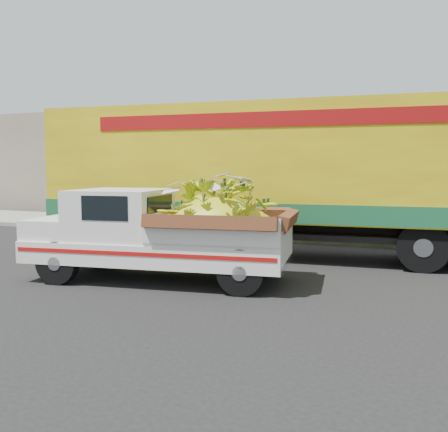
% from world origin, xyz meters
% --- Properties ---
extents(ground, '(100.00, 100.00, 0.00)m').
position_xyz_m(ground, '(0.00, 0.00, 0.00)').
color(ground, black).
rests_on(ground, ground).
extents(curb, '(60.00, 0.25, 0.15)m').
position_xyz_m(curb, '(0.00, 6.13, 0.07)').
color(curb, gray).
rests_on(curb, ground).
extents(sidewalk, '(60.00, 4.00, 0.14)m').
position_xyz_m(sidewalk, '(0.00, 8.23, 0.07)').
color(sidewalk, gray).
rests_on(sidewalk, ground).
extents(building_left, '(18.00, 6.00, 5.00)m').
position_xyz_m(building_left, '(-8.00, 14.13, 2.50)').
color(building_left, gray).
rests_on(building_left, ground).
extents(pickup_truck, '(5.40, 2.64, 1.82)m').
position_xyz_m(pickup_truck, '(0.01, 0.18, 0.98)').
color(pickup_truck, black).
rests_on(pickup_truck, ground).
extents(semi_trailer, '(12.04, 3.54, 3.80)m').
position_xyz_m(semi_trailer, '(0.96, 3.68, 2.12)').
color(semi_trailer, black).
rests_on(semi_trailer, ground).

